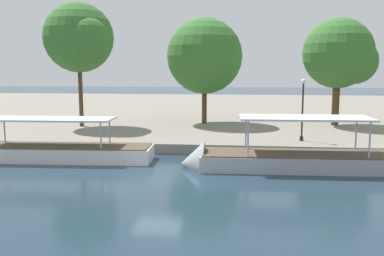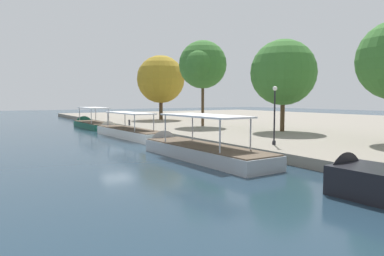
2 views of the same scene
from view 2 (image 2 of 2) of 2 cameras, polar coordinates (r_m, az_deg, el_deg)
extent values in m
plane|color=#1E3342|center=(30.11, -11.99, -3.34)|extent=(220.00, 220.00, 0.00)
cube|color=gray|center=(52.57, 25.96, 0.09)|extent=(120.00, 55.00, 0.70)
cube|color=#14513D|center=(52.59, -15.52, 0.15)|extent=(10.74, 3.17, 1.29)
cone|color=#14513D|center=(58.20, -17.19, 0.54)|extent=(1.44, 2.74, 2.72)
cube|color=brown|center=(52.54, -15.53, 0.89)|extent=(10.52, 3.01, 0.08)
cylinder|color=#B2B2B7|center=(54.99, -17.65, 2.07)|extent=(0.10, 0.10, 1.97)
cylinder|color=#B2B2B7|center=(55.65, -15.24, 2.16)|extent=(0.10, 0.10, 1.97)
cylinder|color=#B2B2B7|center=(49.32, -15.92, 1.83)|extent=(0.10, 0.10, 1.97)
cylinder|color=#B2B2B7|center=(50.06, -13.26, 1.93)|extent=(0.10, 0.10, 1.97)
cube|color=silver|center=(52.45, -15.58, 3.14)|extent=(6.67, 2.87, 0.12)
cube|color=silver|center=(38.71, -10.02, -1.14)|extent=(13.04, 3.21, 1.28)
cone|color=silver|center=(45.13, -13.65, -0.37)|extent=(1.51, 2.41, 2.35)
cube|color=brown|center=(38.65, -10.03, -0.13)|extent=(12.78, 3.07, 0.08)
cylinder|color=#B2B2B7|center=(41.47, -13.39, 1.31)|extent=(0.10, 0.10, 1.61)
cylinder|color=#B2B2B7|center=(42.26, -10.73, 1.42)|extent=(0.10, 0.10, 1.61)
cylinder|color=#B2B2B7|center=(34.92, -9.22, 0.76)|extent=(0.10, 0.10, 1.61)
cylinder|color=#B2B2B7|center=(35.85, -6.19, 0.89)|extent=(0.10, 0.10, 1.61)
cube|color=silver|center=(38.54, -10.07, 2.41)|extent=(8.12, 2.78, 0.12)
cube|color=#9EA3A8|center=(24.49, 1.98, -4.62)|extent=(12.08, 3.44, 1.40)
cone|color=#9EA3A8|center=(29.95, -5.25, -2.92)|extent=(1.49, 2.78, 2.73)
cube|color=brown|center=(24.38, 1.99, -2.90)|extent=(11.83, 3.28, 0.08)
cylinder|color=#B2B2B7|center=(26.39, -4.31, -0.08)|extent=(0.10, 0.10, 1.98)
cylinder|color=#B2B2B7|center=(27.65, 0.08, 0.16)|extent=(0.10, 0.10, 1.98)
cylinder|color=#B2B2B7|center=(20.91, 4.53, -1.34)|extent=(0.10, 0.10, 1.98)
cylinder|color=#B2B2B7|center=(22.48, 9.41, -0.97)|extent=(0.10, 0.10, 1.98)
cube|color=silver|center=(24.19, 2.00, 1.99)|extent=(7.52, 3.04, 0.12)
cone|color=black|center=(18.06, 21.89, -7.56)|extent=(1.33, 2.71, 2.66)
cylinder|color=#2D2D33|center=(47.04, -10.05, 0.78)|extent=(0.24, 0.24, 0.56)
sphere|color=#2D2D33|center=(47.01, -10.05, 1.20)|extent=(0.26, 0.26, 0.26)
cylinder|color=black|center=(27.35, 13.13, 1.61)|extent=(0.12, 0.12, 4.09)
sphere|color=white|center=(27.33, 13.22, 6.22)|extent=(0.35, 0.35, 0.35)
cylinder|color=black|center=(27.52, 13.05, -2.33)|extent=(0.26, 0.26, 0.30)
cylinder|color=#4C3823|center=(59.19, -5.03, 3.17)|extent=(0.60, 0.60, 3.73)
sphere|color=olive|center=(59.26, -5.06, 7.82)|extent=(7.85, 7.85, 7.85)
sphere|color=olive|center=(59.67, -6.21, 8.30)|extent=(5.40, 5.40, 5.40)
sphere|color=olive|center=(58.94, -4.92, 8.48)|extent=(4.95, 4.95, 4.95)
cylinder|color=#4C3823|center=(39.02, 14.36, 2.16)|extent=(0.46, 0.46, 3.64)
sphere|color=#38702D|center=(39.08, 14.49, 8.66)|extent=(6.95, 6.95, 6.95)
sphere|color=#38702D|center=(38.72, 12.96, 8.42)|extent=(3.56, 3.56, 3.56)
sphere|color=#38702D|center=(37.46, 14.67, 9.77)|extent=(3.39, 3.39, 3.39)
cylinder|color=#4C3823|center=(45.31, 1.73, 3.83)|extent=(0.37, 0.37, 5.51)
sphere|color=#38702D|center=(45.51, 1.75, 10.17)|extent=(6.05, 6.05, 6.05)
sphere|color=#38702D|center=(44.95, 0.78, 10.24)|extent=(3.10, 3.10, 3.10)
sphere|color=#38702D|center=(43.70, 1.22, 10.29)|extent=(3.46, 3.46, 3.46)
camera|label=1|loc=(26.56, -57.31, 6.21)|focal=39.62mm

